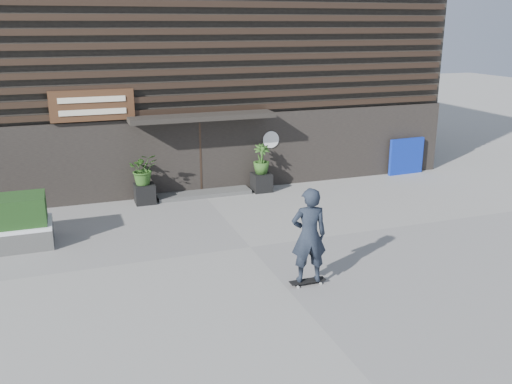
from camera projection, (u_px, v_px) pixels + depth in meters
name	position (u px, v px, depth m)	size (l,w,h in m)	color
ground	(250.00, 247.00, 13.64)	(80.00, 80.00, 0.00)	gray
entrance_step	(204.00, 193.00, 17.77)	(3.00, 0.80, 0.12)	#484846
planter_pot_left	(145.00, 194.00, 16.91)	(0.60, 0.60, 0.60)	black
bamboo_left	(143.00, 169.00, 16.68)	(0.86, 0.75, 0.96)	#2D591E
planter_pot_right	(261.00, 182.00, 18.12)	(0.60, 0.60, 0.60)	black
bamboo_right	(261.00, 159.00, 17.90)	(0.54, 0.54, 0.96)	#2D591E
blue_tarp	(406.00, 156.00, 20.12)	(1.40, 0.12, 1.32)	#0B239B
building	(167.00, 58.00, 21.45)	(18.00, 11.00, 8.00)	black
skateboarder	(309.00, 236.00, 11.36)	(0.82, 0.61, 2.13)	black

